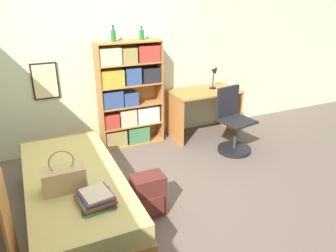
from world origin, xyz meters
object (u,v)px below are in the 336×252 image
book_stack_on_bed (95,198)px  bottle_green (113,35)px  desk_chair (233,131)px  bottle_brown (142,35)px  handbag (64,178)px  desk (204,105)px  bed (76,195)px  backpack (149,195)px  bookcase (128,96)px  desk_lamp (215,73)px

book_stack_on_bed → bottle_green: (0.80, 2.05, 1.09)m
desk_chair → bottle_brown: bearing=139.4°
handbag → bottle_green: size_ratio=1.82×
bottle_brown → desk_chair: bottle_brown is taller
handbag → desk: 2.81m
bed → desk: bearing=29.8°
bottle_brown → backpack: size_ratio=0.42×
desk → desk_chair: (0.10, -0.69, -0.20)m
handbag → book_stack_on_bed: size_ratio=1.09×
book_stack_on_bed → bottle_brown: bottle_brown is taller
handbag → desk: bearing=32.9°
bed → desk: 2.61m
bottle_brown → bookcase: bearing=-172.4°
bottle_green → desk_lamp: size_ratio=0.59×
book_stack_on_bed → backpack: size_ratio=0.82×
handbag → desk_chair: size_ratio=0.43×
handbag → desk_lamp: 3.04m
handbag → backpack: bearing=-2.8°
bed → book_stack_on_bed: (0.10, -0.56, 0.30)m
book_stack_on_bed → bookcase: 2.26m
desk_chair → desk_lamp: bearing=81.5°
bed → desk: size_ratio=1.93×
desk → backpack: (-1.56, -1.57, -0.29)m
handbag → backpack: (0.80, -0.04, -0.38)m
bottle_brown → desk: bearing=-12.3°
bookcase → desk: bearing=-8.2°
bookcase → desk_lamp: bearing=-4.8°
backpack → handbag: bearing=177.2°
book_stack_on_bed → desk_chair: (2.25, 1.17, -0.23)m
bottle_brown → desk_chair: bearing=-40.6°
handbag → desk: handbag is taller
bottle_green → bottle_brown: bottle_green is taller
bookcase → bottle_green: size_ratio=7.04×
desk → book_stack_on_bed: bearing=-139.3°
bed → book_stack_on_bed: bearing=-80.0°
bottle_green → backpack: size_ratio=0.49×
desk_lamp → bookcase: bearing=175.2°
bookcase → bed: bearing=-126.1°
bed → bottle_green: bottle_green is taller
backpack → bed: bearing=158.2°
bookcase → bottle_brown: size_ratio=8.24×
bottle_brown → desk_lamp: bearing=-7.5°
book_stack_on_bed → backpack: (0.59, 0.29, -0.32)m
book_stack_on_bed → desk_lamp: 3.07m
book_stack_on_bed → desk_chair: size_ratio=0.39×
book_stack_on_bed → desk_lamp: size_ratio=0.99×
book_stack_on_bed → backpack: book_stack_on_bed is taller
handbag → backpack: size_ratio=0.89×
handbag → desk_chair: 2.62m
bottle_green → desk: size_ratio=0.21×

